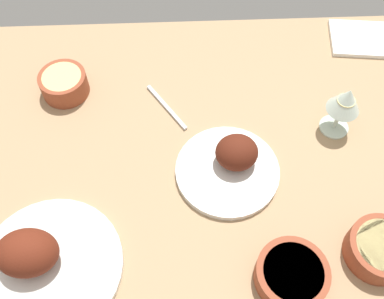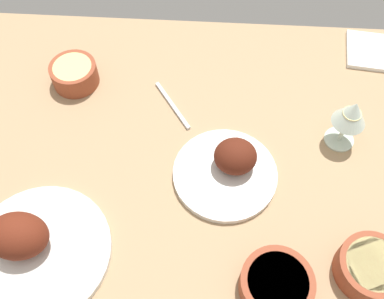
# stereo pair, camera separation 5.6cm
# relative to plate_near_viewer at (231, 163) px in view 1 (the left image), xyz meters

# --- Properties ---
(dining_table) EXTENTS (1.40, 0.90, 0.04)m
(dining_table) POSITION_rel_plate_near_viewer_xyz_m (0.09, -0.04, -0.05)
(dining_table) COLOR tan
(dining_table) RESTS_ON ground
(plate_near_viewer) EXTENTS (0.23, 0.23, 0.09)m
(plate_near_viewer) POSITION_rel_plate_near_viewer_xyz_m (0.00, 0.00, 0.00)
(plate_near_viewer) COLOR silver
(plate_near_viewer) RESTS_ON dining_table
(plate_far_side) EXTENTS (0.29, 0.29, 0.10)m
(plate_far_side) POSITION_rel_plate_near_viewer_xyz_m (0.39, 0.21, 0.00)
(plate_far_side) COLOR silver
(plate_far_side) RESTS_ON dining_table
(bowl_pasta) EXTENTS (0.13, 0.13, 0.06)m
(bowl_pasta) POSITION_rel_plate_near_viewer_xyz_m (-0.28, 0.21, 0.00)
(bowl_pasta) COLOR brown
(bowl_pasta) RESTS_ON dining_table
(bowl_potatoes) EXTENTS (0.12, 0.12, 0.06)m
(bowl_potatoes) POSITION_rel_plate_near_viewer_xyz_m (0.40, -0.25, 0.00)
(bowl_potatoes) COLOR brown
(bowl_potatoes) RESTS_ON dining_table
(bowl_sauce) EXTENTS (0.14, 0.14, 0.05)m
(bowl_sauce) POSITION_rel_plate_near_viewer_xyz_m (-0.09, 0.25, -0.00)
(bowl_sauce) COLOR brown
(bowl_sauce) RESTS_ON dining_table
(wine_glass) EXTENTS (0.08, 0.08, 0.14)m
(wine_glass) POSITION_rel_plate_near_viewer_xyz_m (-0.26, -0.11, 0.07)
(wine_glass) COLOR silver
(wine_glass) RESTS_ON dining_table
(folded_napkin) EXTENTS (0.21, 0.16, 0.01)m
(folded_napkin) POSITION_rel_plate_near_viewer_xyz_m (-0.41, -0.40, -0.02)
(folded_napkin) COLOR white
(folded_napkin) RESTS_ON dining_table
(fork_loose) EXTENTS (0.10, 0.14, 0.01)m
(fork_loose) POSITION_rel_plate_near_viewer_xyz_m (0.14, -0.18, -0.02)
(fork_loose) COLOR silver
(fork_loose) RESTS_ON dining_table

